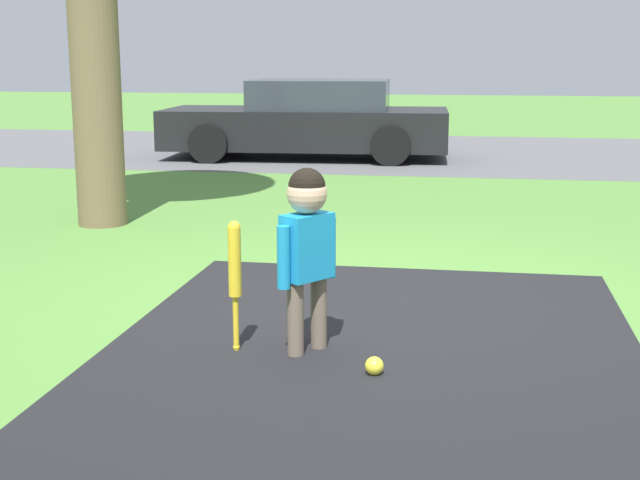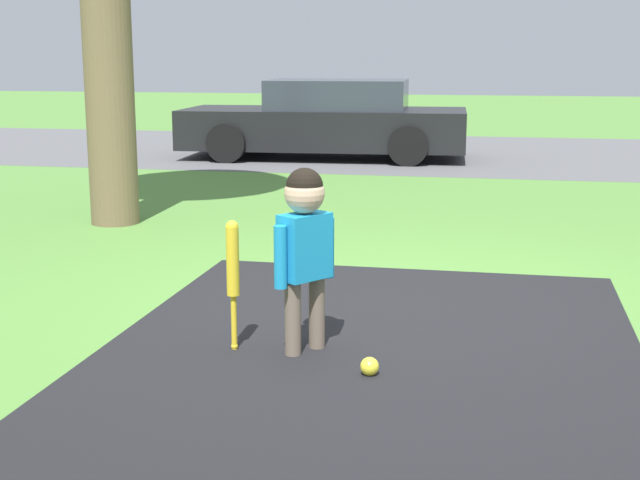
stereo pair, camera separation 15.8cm
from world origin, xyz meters
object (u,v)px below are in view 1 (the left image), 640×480
child (307,234)px  baseball_bat (235,267)px  parked_car (309,121)px  sports_ball (374,366)px

child → baseball_bat: size_ratio=1.40×
child → parked_car: size_ratio=0.23×
sports_ball → parked_car: (-2.05, 9.29, 0.52)m
parked_car → child: bearing=97.1°
sports_ball → parked_car: 9.53m
child → parked_car: (-1.65, 9.00, -0.08)m
child → sports_ball: 0.78m
baseball_bat → parked_car: size_ratio=0.16×
child → sports_ball: child is taller
baseball_bat → parked_car: (-1.27, 9.05, 0.10)m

